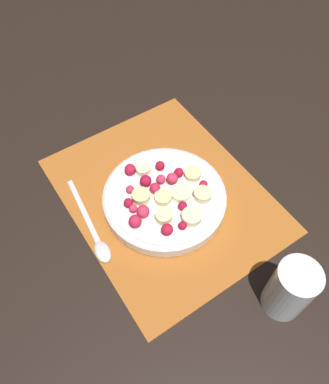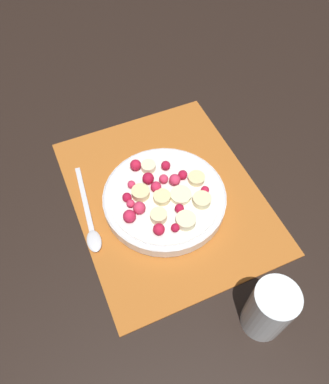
{
  "view_description": "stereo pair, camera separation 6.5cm",
  "coord_description": "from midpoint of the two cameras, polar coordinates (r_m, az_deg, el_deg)",
  "views": [
    {
      "loc": [
        0.32,
        -0.21,
        0.57
      ],
      "look_at": [
        0.01,
        -0.01,
        0.04
      ],
      "focal_mm": 35.0,
      "sensor_mm": 36.0,
      "label": 1
    },
    {
      "loc": [
        0.35,
        -0.16,
        0.57
      ],
      "look_at": [
        0.01,
        -0.01,
        0.04
      ],
      "focal_mm": 35.0,
      "sensor_mm": 36.0,
      "label": 2
    }
  ],
  "objects": [
    {
      "name": "spoon",
      "position": [
        0.65,
        -13.4,
        -6.63
      ],
      "size": [
        0.18,
        0.04,
        0.01
      ],
      "rotation": [
        0.0,
        0.0,
        6.18
      ],
      "color": "silver",
      "rests_on": "placemat"
    },
    {
      "name": "placemat",
      "position": [
        0.69,
        -2.72,
        -0.59
      ],
      "size": [
        0.41,
        0.33,
        0.01
      ],
      "color": "#B26023",
      "rests_on": "ground_plane"
    },
    {
      "name": "drinking_glass",
      "position": [
        0.57,
        15.45,
        -14.38
      ],
      "size": [
        0.06,
        0.06,
        0.11
      ],
      "color": "white",
      "rests_on": "ground_plane"
    },
    {
      "name": "fruit_bowl",
      "position": [
        0.66,
        -2.81,
        -1.01
      ],
      "size": [
        0.22,
        0.22,
        0.05
      ],
      "color": "white",
      "rests_on": "placemat"
    },
    {
      "name": "ground_plane",
      "position": [
        0.69,
        -2.71,
        -0.73
      ],
      "size": [
        3.0,
        3.0,
        0.0
      ],
      "primitive_type": "plane",
      "color": "black"
    }
  ]
}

